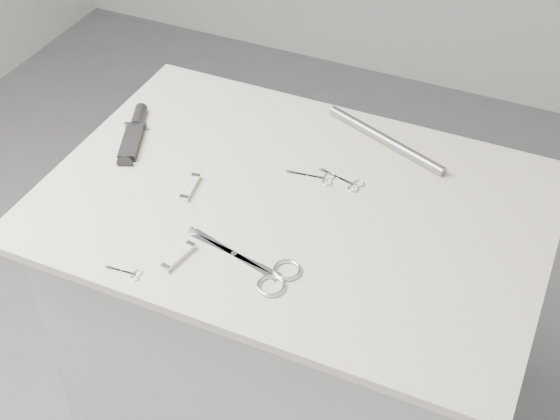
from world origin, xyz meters
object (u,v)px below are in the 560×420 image
at_px(embroidery_scissors_b, 318,177).
at_px(pocket_knife_b, 179,257).
at_px(sheathed_knife, 135,131).
at_px(pocket_knife_a, 190,188).
at_px(plinth, 292,350).
at_px(large_shears, 263,269).
at_px(tiny_scissors, 128,273).
at_px(embroidery_scissors_a, 347,182).
at_px(metal_rail, 385,140).

relative_size(embroidery_scissors_b, pocket_knife_b, 1.23).
distance_m(sheathed_knife, pocket_knife_b, 0.41).
bearing_deg(pocket_knife_b, pocket_knife_a, 33.38).
relative_size(plinth, large_shears, 3.83).
xyz_separation_m(large_shears, sheathed_knife, (-0.44, 0.27, 0.00)).
bearing_deg(tiny_scissors, embroidery_scissors_a, 51.25).
relative_size(large_shears, sheathed_knife, 1.24).
height_order(plinth, pocket_knife_a, pocket_knife_a).
height_order(large_shears, metal_rail, metal_rail).
xyz_separation_m(embroidery_scissors_b, pocket_knife_b, (-0.15, -0.32, 0.00)).
relative_size(embroidery_scissors_a, sheathed_knife, 0.55).
bearing_deg(embroidery_scissors_a, pocket_knife_b, -107.47).
distance_m(tiny_scissors, pocket_knife_a, 0.25).
distance_m(large_shears, pocket_knife_a, 0.27).
bearing_deg(plinth, large_shears, -83.13).
bearing_deg(metal_rail, pocket_knife_a, -134.98).
bearing_deg(large_shears, pocket_knife_a, 159.82).
xyz_separation_m(plinth, pocket_knife_b, (-0.13, -0.24, 0.48)).
xyz_separation_m(tiny_scissors, pocket_knife_a, (-0.01, 0.25, 0.00)).
xyz_separation_m(embroidery_scissors_b, pocket_knife_a, (-0.22, -0.14, 0.00)).
relative_size(large_shears, pocket_knife_a, 2.89).
relative_size(pocket_knife_b, metal_rail, 0.26).
bearing_deg(embroidery_scissors_a, plinth, -113.89).
relative_size(plinth, tiny_scissors, 12.94).
height_order(embroidery_scissors_b, pocket_knife_a, pocket_knife_a).
distance_m(embroidery_scissors_b, metal_rail, 0.19).
xyz_separation_m(plinth, tiny_scissors, (-0.19, -0.31, 0.47)).
height_order(embroidery_scissors_a, pocket_knife_a, pocket_knife_a).
bearing_deg(plinth, pocket_knife_a, -165.34).
distance_m(embroidery_scissors_b, pocket_knife_a, 0.26).
height_order(plinth, metal_rail, metal_rail).
height_order(large_shears, pocket_knife_b, pocket_knife_b).
xyz_separation_m(plinth, embroidery_scissors_a, (0.08, 0.10, 0.47)).
xyz_separation_m(large_shears, tiny_scissors, (-0.22, -0.11, -0.00)).
bearing_deg(large_shears, embroidery_scissors_a, 92.38).
xyz_separation_m(large_shears, pocket_knife_b, (-0.15, -0.04, 0.00)).
bearing_deg(sheathed_knife, pocket_knife_a, -142.22).
height_order(large_shears, sheathed_knife, sheathed_knife).
height_order(embroidery_scissors_a, embroidery_scissors_b, same).
relative_size(embroidery_scissors_a, embroidery_scissors_b, 1.02).
distance_m(pocket_knife_a, metal_rail, 0.44).
bearing_deg(embroidery_scissors_b, metal_rail, 55.18).
distance_m(pocket_knife_a, pocket_knife_b, 0.20).
relative_size(tiny_scissors, metal_rail, 0.22).
bearing_deg(metal_rail, embroidery_scissors_a, -100.01).
xyz_separation_m(embroidery_scissors_a, embroidery_scissors_b, (-0.06, -0.01, -0.00)).
xyz_separation_m(embroidery_scissors_a, pocket_knife_a, (-0.28, -0.15, 0.00)).
xyz_separation_m(embroidery_scissors_b, sheathed_knife, (-0.43, -0.02, 0.01)).
height_order(tiny_scissors, pocket_knife_b, pocket_knife_b).
bearing_deg(pocket_knife_b, embroidery_scissors_a, -21.13).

